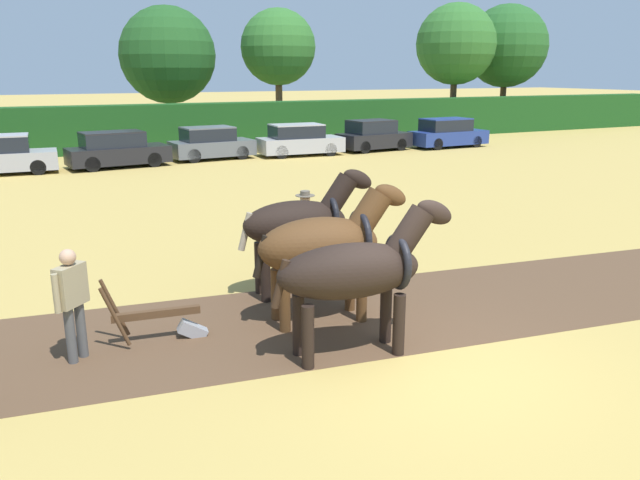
# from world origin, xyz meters

# --- Properties ---
(ground_plane) EXTENTS (240.00, 240.00, 0.00)m
(ground_plane) POSITION_xyz_m (0.00, 0.00, 0.00)
(ground_plane) COLOR tan
(plowed_furrow_strip) EXTENTS (30.41, 7.14, 0.01)m
(plowed_furrow_strip) POSITION_xyz_m (-5.32, 2.71, 0.00)
(plowed_furrow_strip) COLOR brown
(plowed_furrow_strip) RESTS_ON ground
(hedgerow) EXTENTS (77.76, 1.57, 2.39)m
(hedgerow) POSITION_xyz_m (0.00, 27.24, 1.20)
(hedgerow) COLOR #194719
(hedgerow) RESTS_ON ground
(tree_center_left) EXTENTS (5.64, 5.64, 7.82)m
(tree_center_left) POSITION_xyz_m (3.39, 31.83, 4.99)
(tree_center_left) COLOR #423323
(tree_center_left) RESTS_ON ground
(tree_center) EXTENTS (4.70, 4.70, 7.90)m
(tree_center) POSITION_xyz_m (10.21, 31.27, 5.52)
(tree_center) COLOR brown
(tree_center) RESTS_ON ground
(tree_center_right) EXTENTS (5.42, 5.42, 8.57)m
(tree_center_right) POSITION_xyz_m (22.46, 29.33, 5.84)
(tree_center_right) COLOR #423323
(tree_center_right) RESTS_ON ground
(tree_right) EXTENTS (5.90, 5.90, 8.80)m
(tree_right) POSITION_xyz_m (27.79, 30.33, 5.83)
(tree_right) COLOR #4C3823
(tree_right) RESTS_ON ground
(draft_horse_lead_left) EXTENTS (2.85, 1.11, 2.34)m
(draft_horse_lead_left) POSITION_xyz_m (-0.88, 0.76, 1.30)
(draft_horse_lead_left) COLOR black
(draft_horse_lead_left) RESTS_ON ground
(draft_horse_lead_right) EXTENTS (2.72, 1.23, 2.34)m
(draft_horse_lead_right) POSITION_xyz_m (-0.71, 2.14, 1.32)
(draft_horse_lead_right) COLOR #513319
(draft_horse_lead_right) RESTS_ON ground
(draft_horse_trail_left) EXTENTS (2.65, 1.11, 2.39)m
(draft_horse_trail_left) POSITION_xyz_m (-0.54, 3.52, 1.36)
(draft_horse_trail_left) COLOR black
(draft_horse_trail_left) RESTS_ON ground
(plow) EXTENTS (1.61, 0.52, 1.13)m
(plow) POSITION_xyz_m (-3.33, 2.46, 0.32)
(plow) COLOR #4C331E
(plow) RESTS_ON ground
(farmer_at_plow) EXTENTS (0.50, 0.50, 1.68)m
(farmer_at_plow) POSITION_xyz_m (-4.64, 2.31, 0.97)
(farmer_at_plow) COLOR #4C4C4C
(farmer_at_plow) RESTS_ON ground
(farmer_beside_team) EXTENTS (0.57, 0.41, 1.64)m
(farmer_beside_team) POSITION_xyz_m (0.23, 5.05, 0.95)
(farmer_beside_team) COLOR #28334C
(farmer_beside_team) RESTS_ON ground
(parked_car_left) EXTENTS (4.15, 1.87, 1.59)m
(parked_car_left) POSITION_xyz_m (-5.82, 21.71, 0.76)
(parked_car_left) COLOR #9E9EA8
(parked_car_left) RESTS_ON ground
(parked_car_center_left) EXTENTS (4.43, 2.24, 1.56)m
(parked_car_center_left) POSITION_xyz_m (-1.30, 21.67, 0.75)
(parked_car_center_left) COLOR black
(parked_car_center_left) RESTS_ON ground
(parked_car_center) EXTENTS (4.00, 2.06, 1.54)m
(parked_car_center) POSITION_xyz_m (3.11, 22.39, 0.74)
(parked_car_center) COLOR #565B66
(parked_car_center) RESTS_ON ground
(parked_car_center_right) EXTENTS (4.22, 1.94, 1.56)m
(parked_car_center_right) POSITION_xyz_m (7.46, 21.83, 0.75)
(parked_car_center_right) COLOR #A8A8B2
(parked_car_center_right) RESTS_ON ground
(parked_car_right) EXTENTS (4.03, 2.22, 1.61)m
(parked_car_right) POSITION_xyz_m (11.81, 22.02, 0.76)
(parked_car_right) COLOR black
(parked_car_right) RESTS_ON ground
(parked_car_far_right) EXTENTS (4.42, 1.88, 1.59)m
(parked_car_far_right) POSITION_xyz_m (16.25, 21.50, 0.76)
(parked_car_far_right) COLOR navy
(parked_car_far_right) RESTS_ON ground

